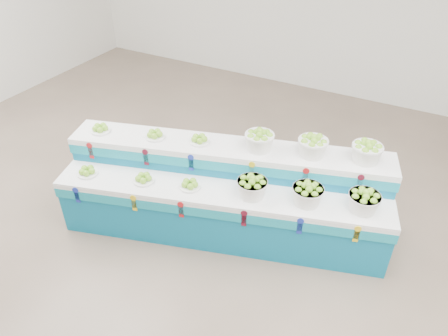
{
  "coord_description": "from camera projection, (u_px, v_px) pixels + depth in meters",
  "views": [
    {
      "loc": [
        2.07,
        -2.7,
        3.62
      ],
      "look_at": [
        0.25,
        0.69,
        0.87
      ],
      "focal_mm": 34.23,
      "sensor_mm": 36.0,
      "label": 1
    }
  ],
  "objects": [
    {
      "name": "plate_lower_mid",
      "position": [
        144.0,
        178.0,
        4.75
      ],
      "size": [
        0.29,
        0.29,
        0.1
      ],
      "primitive_type": "cylinder",
      "rotation": [
        0.0,
        0.0,
        0.29
      ],
      "color": "white",
      "rests_on": "display_stand"
    },
    {
      "name": "basket_lower_right",
      "position": [
        364.0,
        201.0,
        4.32
      ],
      "size": [
        0.41,
        0.41,
        0.24
      ],
      "primitive_type": null,
      "rotation": [
        0.0,
        0.0,
        0.29
      ],
      "color": "silver",
      "rests_on": "display_stand"
    },
    {
      "name": "basket_upper_right",
      "position": [
        367.0,
        152.0,
        4.51
      ],
      "size": [
        0.41,
        0.41,
        0.24
      ],
      "primitive_type": null,
      "rotation": [
        0.0,
        0.0,
        0.29
      ],
      "color": "silver",
      "rests_on": "display_stand"
    },
    {
      "name": "plate_upper_left",
      "position": [
        100.0,
        128.0,
        5.06
      ],
      "size": [
        0.29,
        0.29,
        0.1
      ],
      "primitive_type": "cylinder",
      "rotation": [
        0.0,
        0.0,
        0.29
      ],
      "color": "white",
      "rests_on": "display_stand"
    },
    {
      "name": "plate_upper_right",
      "position": [
        199.0,
        139.0,
        4.86
      ],
      "size": [
        0.29,
        0.29,
        0.1
      ],
      "primitive_type": "cylinder",
      "rotation": [
        0.0,
        0.0,
        0.29
      ],
      "color": "white",
      "rests_on": "display_stand"
    },
    {
      "name": "basket_upper_left",
      "position": [
        259.0,
        140.0,
        4.7
      ],
      "size": [
        0.41,
        0.41,
        0.24
      ],
      "primitive_type": null,
      "rotation": [
        0.0,
        0.0,
        0.29
      ],
      "color": "silver",
      "rests_on": "display_stand"
    },
    {
      "name": "basket_lower_mid",
      "position": [
        308.0,
        194.0,
        4.41
      ],
      "size": [
        0.41,
        0.41,
        0.24
      ],
      "primitive_type": null,
      "rotation": [
        0.0,
        0.0,
        0.29
      ],
      "color": "silver",
      "rests_on": "display_stand"
    },
    {
      "name": "basket_lower_left",
      "position": [
        252.0,
        187.0,
        4.51
      ],
      "size": [
        0.41,
        0.41,
        0.24
      ],
      "primitive_type": null,
      "rotation": [
        0.0,
        0.0,
        0.29
      ],
      "color": "silver",
      "rests_on": "display_stand"
    },
    {
      "name": "plate_lower_right",
      "position": [
        190.0,
        184.0,
        4.66
      ],
      "size": [
        0.29,
        0.29,
        0.1
      ],
      "primitive_type": "cylinder",
      "rotation": [
        0.0,
        0.0,
        0.29
      ],
      "color": "white",
      "rests_on": "display_stand"
    },
    {
      "name": "plate_lower_left",
      "position": [
        87.0,
        171.0,
        4.86
      ],
      "size": [
        0.29,
        0.29,
        0.1
      ],
      "primitive_type": "cylinder",
      "rotation": [
        0.0,
        0.0,
        0.29
      ],
      "color": "white",
      "rests_on": "display_stand"
    },
    {
      "name": "plate_upper_mid",
      "position": [
        155.0,
        134.0,
        4.94
      ],
      "size": [
        0.29,
        0.29,
        0.1
      ],
      "primitive_type": "cylinder",
      "rotation": [
        0.0,
        0.0,
        0.29
      ],
      "color": "white",
      "rests_on": "display_stand"
    },
    {
      "name": "ground",
      "position": [
        176.0,
        256.0,
        4.84
      ],
      "size": [
        10.0,
        10.0,
        0.0
      ],
      "primitive_type": "plane",
      "color": "brown",
      "rests_on": "ground"
    },
    {
      "name": "display_stand",
      "position": [
        224.0,
        193.0,
        4.94
      ],
      "size": [
        3.85,
        1.98,
        1.02
      ],
      "primitive_type": null,
      "rotation": [
        0.0,
        0.0,
        0.29
      ],
      "color": "#0C6D96",
      "rests_on": "ground"
    },
    {
      "name": "basket_upper_mid",
      "position": [
        313.0,
        146.0,
        4.61
      ],
      "size": [
        0.41,
        0.41,
        0.24
      ],
      "primitive_type": null,
      "rotation": [
        0.0,
        0.0,
        0.29
      ],
      "color": "silver",
      "rests_on": "display_stand"
    }
  ]
}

